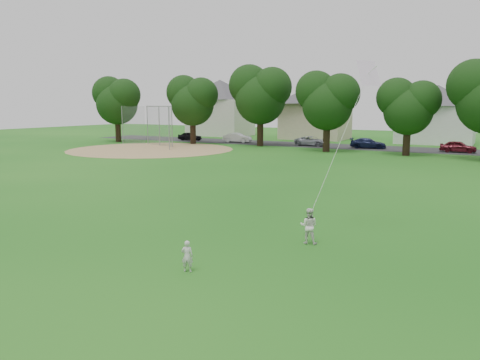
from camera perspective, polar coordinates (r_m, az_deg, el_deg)
The scene contains 10 objects.
ground at distance 14.87m, azimuth -3.61°, elevation -9.89°, with size 160.00×160.00×0.00m, color #135613.
street at distance 54.52m, azimuth 21.29°, elevation 3.43°, with size 90.00×7.00×0.01m, color #2D2D30.
dirt_infield at distance 52.35m, azimuth -10.77°, elevation 3.69°, with size 18.00×18.00×0.02m, color #9E7F51.
toddler at distance 13.91m, azimuth -6.45°, elevation -9.22°, with size 0.35×0.23×0.95m, color silver.
older_boy at distance 16.67m, azimuth 8.38°, elevation -5.56°, with size 0.62×0.48×1.28m, color silver.
kite at distance 17.07m, azimuth 12.01°, elevation 4.27°, with size 1.14×1.70×5.85m.
baseball_backstop at distance 56.84m, azimuth -10.27°, elevation 6.48°, with size 10.09×4.69×4.69m.
tree_row at distance 47.85m, azimuth 24.36°, elevation 9.85°, with size 81.32×9.48×10.65m.
parked_cars at distance 55.28m, azimuth 12.69°, elevation 4.52°, with size 45.59×2.13×1.29m.
house_row at distance 64.16m, azimuth 23.31°, elevation 8.51°, with size 77.45×13.80×10.30m.
Camera 1 is at (7.71, -11.76, 4.85)m, focal length 35.00 mm.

